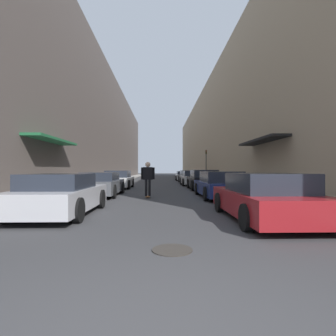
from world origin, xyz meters
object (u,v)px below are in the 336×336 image
object	(u,v)px
parked_car_left_1	(101,184)
parked_car_left_0	(61,195)
traffic_light	(206,162)
parked_car_right_0	(265,198)
skateboarder	(148,176)
parked_car_right_2	(203,180)
parked_car_right_3	(192,178)
parked_car_right_5	(183,176)
parked_car_right_1	(220,185)
parked_car_right_4	(188,177)
parked_car_left_2	(118,180)
manhole_cover	(172,250)

from	to	relation	value
parked_car_left_1	parked_car_left_0	bearing A→B (deg)	-89.22
traffic_light	parked_car_right_0	bearing A→B (deg)	-95.93
parked_car_right_0	skateboarder	world-z (taller)	skateboarder
parked_car_right_2	skateboarder	distance (m)	6.29
parked_car_right_3	parked_car_right_5	size ratio (longest dim) A/B	0.97
traffic_light	skateboarder	bearing A→B (deg)	-108.73
parked_car_right_5	parked_car_right_3	bearing A→B (deg)	-90.47
parked_car_left_0	parked_car_right_1	distance (m)	7.68
parked_car_right_4	skateboarder	distance (m)	15.19
parked_car_right_1	parked_car_right_5	distance (m)	20.12
parked_car_right_3	traffic_light	distance (m)	8.27
parked_car_left_2	parked_car_right_3	distance (m)	6.78
parked_car_left_2	manhole_cover	size ratio (longest dim) A/B	5.65
parked_car_right_4	skateboarder	size ratio (longest dim) A/B	2.25
parked_car_left_2	manhole_cover	distance (m)	15.43
skateboarder	traffic_light	size ratio (longest dim) A/B	0.50
parked_car_left_0	traffic_light	size ratio (longest dim) A/B	1.18
parked_car_left_2	parked_car_right_2	size ratio (longest dim) A/B	0.97
parked_car_right_4	manhole_cover	world-z (taller)	parked_car_right_4
parked_car_right_4	traffic_light	size ratio (longest dim) A/B	1.12
parked_car_left_2	manhole_cover	xyz separation A→B (m)	(3.35, -15.04, -0.62)
parked_car_left_0	skateboarder	xyz separation A→B (m)	(2.42, 4.88, 0.48)
parked_car_right_0	manhole_cover	size ratio (longest dim) A/B	6.30
parked_car_right_1	parked_car_right_4	xyz separation A→B (m)	(0.01, 14.84, 0.00)
parked_car_left_0	manhole_cover	world-z (taller)	parked_car_left_0
parked_car_right_5	parked_car_right_0	bearing A→B (deg)	-89.95
parked_car_left_0	parked_car_right_3	distance (m)	15.85
parked_car_left_2	parked_car_right_2	world-z (taller)	parked_car_right_2
parked_car_left_0	parked_car_right_5	distance (m)	25.62
parked_car_right_5	traffic_light	distance (m)	3.91
manhole_cover	parked_car_right_3	bearing A→B (deg)	82.04
parked_car_right_2	skateboarder	world-z (taller)	skateboarder
parked_car_left_0	parked_car_right_5	size ratio (longest dim) A/B	1.03
parked_car_left_0	parked_car_left_2	world-z (taller)	parked_car_left_2
parked_car_left_1	parked_car_left_2	size ratio (longest dim) A/B	1.12
parked_car_right_4	manhole_cover	size ratio (longest dim) A/B	5.68
parked_car_right_2	traffic_light	distance (m)	12.73
parked_car_right_2	traffic_light	size ratio (longest dim) A/B	1.15
parked_car_right_5	skateboarder	size ratio (longest dim) A/B	2.31
parked_car_left_1	parked_car_right_1	distance (m)	6.15
parked_car_right_2	parked_car_right_5	bearing A→B (deg)	90.43
parked_car_left_0	parked_car_left_2	xyz separation A→B (m)	(-0.09, 11.42, 0.02)
parked_car_right_3	parked_car_right_2	bearing A→B (deg)	-87.63
parked_car_right_2	parked_car_right_5	xyz separation A→B (m)	(-0.11, 14.91, -0.09)
parked_car_right_3	parked_car_right_5	distance (m)	10.18
parked_car_right_1	manhole_cover	bearing A→B (deg)	-107.97
parked_car_right_4	manhole_cover	bearing A→B (deg)	-96.71
parked_car_left_0	parked_car_left_1	xyz separation A→B (m)	(-0.08, 5.77, -0.01)
parked_car_left_1	parked_car_right_3	world-z (taller)	parked_car_right_3
parked_car_right_1	parked_car_right_4	world-z (taller)	parked_car_right_4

